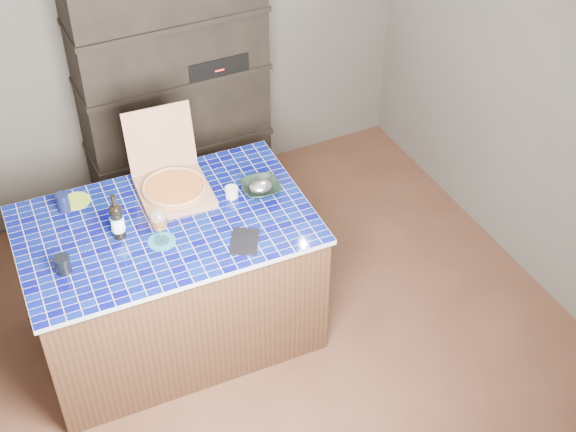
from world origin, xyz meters
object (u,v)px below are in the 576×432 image
pizza_box (173,185)px  bowl (261,188)px  wine_glass (159,221)px  dvd_case (245,241)px  kitchen_island (172,280)px  mead_bottle (117,221)px

pizza_box → bowl: (0.44, -0.20, -0.03)m
wine_glass → dvd_case: size_ratio=1.04×
wine_glass → bowl: 0.67m
kitchen_island → wine_glass: 0.59m
mead_bottle → dvd_case: bearing=-30.3°
kitchen_island → pizza_box: pizza_box is taller
kitchen_island → pizza_box: 0.55m
dvd_case → bowl: (0.25, 0.35, 0.02)m
kitchen_island → dvd_case: (0.32, -0.33, 0.44)m
wine_glass → bowl: bearing=13.9°
mead_bottle → bowl: bearing=1.3°
pizza_box → mead_bottle: (-0.38, -0.22, 0.05)m
pizza_box → dvd_case: (0.19, -0.55, -0.05)m
bowl → wine_glass: bearing=-166.1°
wine_glass → bowl: (0.64, 0.16, -0.12)m
mead_bottle → bowl: 0.82m
wine_glass → dvd_case: bearing=-26.6°
kitchen_island → dvd_case: bearing=-43.4°
pizza_box → bowl: size_ratio=2.28×
pizza_box → bowl: 0.49m
bowl → dvd_case: bearing=-125.6°
wine_glass → kitchen_island: bearing=65.6°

